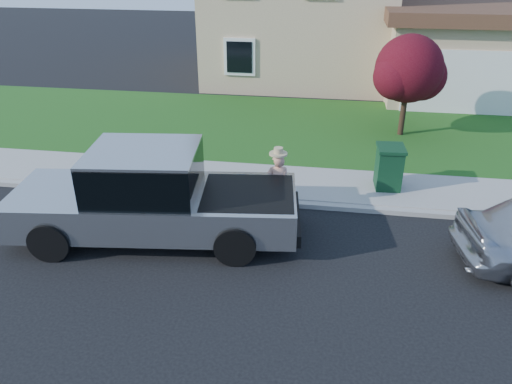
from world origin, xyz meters
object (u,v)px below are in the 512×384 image
pickup_truck (153,198)px  ornamental_tree (410,72)px  trash_bin (389,167)px  woman (278,184)px

pickup_truck → ornamental_tree: bearing=43.9°
trash_bin → pickup_truck: bearing=-153.0°
pickup_truck → woman: bearing=21.8°
ornamental_tree → trash_bin: (-0.81, -4.25, -1.45)m
pickup_truck → woman: 2.87m
ornamental_tree → woman: bearing=-120.5°
trash_bin → ornamental_tree: bearing=76.3°
ornamental_tree → trash_bin: bearing=-100.7°
woman → trash_bin: bearing=-155.6°
pickup_truck → trash_bin: 5.99m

